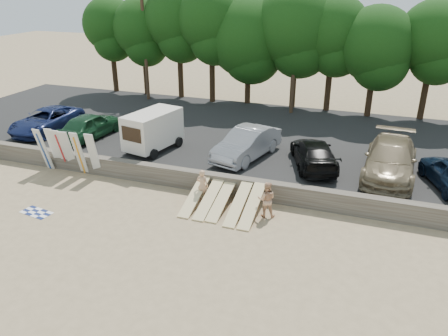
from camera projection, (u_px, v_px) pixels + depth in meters
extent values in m
plane|color=tan|center=(176.00, 217.00, 19.78)|extent=(120.00, 120.00, 0.00)
cube|color=#6B6356|center=(201.00, 181.00, 22.17)|extent=(44.00, 0.50, 1.00)
cube|color=#282828|center=(244.00, 137.00, 28.72)|extent=(44.00, 14.50, 0.70)
cylinder|color=#382616|center=(114.00, 69.00, 38.25)|extent=(0.44, 0.44, 3.85)
sphere|color=#1A4D16|center=(110.00, 24.00, 36.75)|extent=(4.54, 4.54, 4.54)
cylinder|color=#382616|center=(146.00, 72.00, 37.32)|extent=(0.44, 0.44, 3.75)
sphere|color=#1A4D16|center=(143.00, 27.00, 35.86)|extent=(4.90, 4.90, 4.90)
cylinder|color=#382616|center=(180.00, 71.00, 36.21)|extent=(0.44, 0.44, 4.33)
sphere|color=#1A4D16|center=(178.00, 17.00, 34.52)|extent=(5.38, 5.38, 5.38)
cylinder|color=#382616|center=(212.00, 75.00, 34.86)|extent=(0.44, 0.44, 4.36)
sphere|color=#1A4D16|center=(212.00, 18.00, 33.16)|extent=(5.32, 5.32, 5.32)
cylinder|color=#382616|center=(248.00, 81.00, 34.59)|extent=(0.44, 0.44, 3.50)
sphere|color=#1A4D16|center=(249.00, 36.00, 33.22)|extent=(6.27, 6.27, 6.27)
cylinder|color=#382616|center=(293.00, 81.00, 33.36)|extent=(0.44, 0.44, 4.10)
sphere|color=#1A4D16|center=(297.00, 26.00, 31.76)|extent=(6.21, 6.21, 6.21)
cylinder|color=#382616|center=(328.00, 84.00, 32.58)|extent=(0.44, 0.44, 3.95)
sphere|color=#1A4D16|center=(334.00, 31.00, 31.04)|extent=(5.06, 5.06, 5.06)
cylinder|color=#382616|center=(370.00, 92.00, 31.29)|extent=(0.44, 0.44, 3.45)
sphere|color=#1A4D16|center=(377.00, 44.00, 29.94)|extent=(5.25, 5.25, 5.25)
cylinder|color=#382616|center=(425.00, 92.00, 30.58)|extent=(0.44, 0.44, 3.84)
sphere|color=#1A4D16|center=(435.00, 37.00, 29.08)|extent=(4.94, 4.94, 4.94)
cylinder|color=#473321|center=(145.00, 43.00, 34.59)|extent=(0.26, 0.26, 9.00)
cylinder|color=#473321|center=(295.00, 51.00, 30.92)|extent=(0.26, 0.26, 9.00)
cube|color=#473321|center=(298.00, 1.00, 29.60)|extent=(1.50, 0.10, 0.10)
cube|color=silver|center=(153.00, 129.00, 25.11)|extent=(2.47, 3.85, 1.96)
cube|color=black|center=(131.00, 135.00, 23.63)|extent=(1.32, 0.30, 0.80)
cylinder|color=black|center=(128.00, 148.00, 25.05)|extent=(0.29, 0.61, 0.59)
cylinder|color=black|center=(154.00, 154.00, 24.16)|extent=(0.29, 0.61, 0.59)
cylinder|color=black|center=(154.00, 137.00, 26.87)|extent=(0.29, 0.61, 0.59)
cylinder|color=black|center=(179.00, 142.00, 25.98)|extent=(0.29, 0.61, 0.59)
imported|color=#16214E|center=(47.00, 120.00, 28.44)|extent=(2.57, 5.38, 1.48)
imported|color=#163C22|center=(90.00, 125.00, 27.33)|extent=(2.20, 4.78, 1.59)
imported|color=#939398|center=(247.00, 144.00, 24.19)|extent=(2.99, 5.30, 1.65)
imported|color=black|center=(314.00, 153.00, 23.15)|extent=(3.49, 5.30, 1.43)
imported|color=#796A4D|center=(390.00, 159.00, 22.01)|extent=(2.79, 6.13, 1.74)
cube|color=silver|center=(43.00, 149.00, 24.11)|extent=(0.55, 0.74, 2.53)
cube|color=silver|center=(54.00, 149.00, 24.17)|extent=(0.52, 0.69, 2.54)
cube|color=silver|center=(62.00, 150.00, 24.00)|extent=(0.51, 0.76, 2.52)
cube|color=silver|center=(69.00, 151.00, 23.87)|extent=(0.61, 0.87, 2.51)
cube|color=silver|center=(79.00, 153.00, 23.53)|extent=(0.51, 0.66, 2.54)
cube|color=silver|center=(94.00, 155.00, 23.33)|extent=(0.56, 0.69, 2.55)
cube|color=beige|center=(195.00, 196.00, 20.73)|extent=(0.56, 2.90, 0.92)
cube|color=beige|center=(209.00, 199.00, 20.51)|extent=(0.56, 2.91, 0.87)
cube|color=beige|center=(221.00, 200.00, 20.39)|extent=(0.56, 2.92, 0.83)
cube|color=beige|center=(238.00, 204.00, 19.95)|extent=(0.56, 2.89, 0.95)
cube|color=beige|center=(252.00, 206.00, 19.73)|extent=(0.56, 2.87, 1.01)
imported|color=tan|center=(202.00, 185.00, 20.95)|extent=(0.60, 0.40, 1.62)
imported|color=tan|center=(267.00, 199.00, 19.55)|extent=(0.93, 0.79, 1.69)
cube|color=#27914F|center=(208.00, 194.00, 21.59)|extent=(0.46, 0.41, 0.32)
cube|color=#CC6A18|center=(207.00, 194.00, 21.63)|extent=(0.37, 0.34, 0.22)
plane|color=white|center=(36.00, 212.00, 20.17)|extent=(1.72, 1.72, 0.00)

